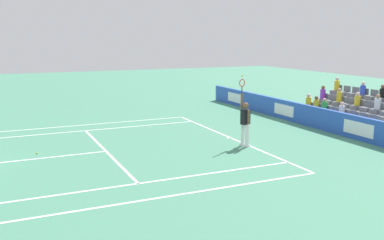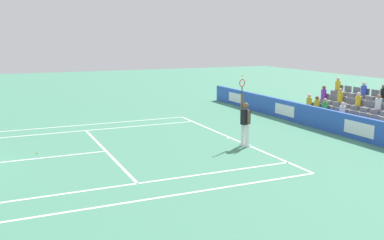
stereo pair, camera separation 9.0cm
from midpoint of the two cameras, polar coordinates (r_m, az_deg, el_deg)
line_baseline at (r=19.06m, az=4.95°, el=-2.34°), size 10.97×0.10×0.01m
line_service at (r=17.12m, az=-11.34°, el=-4.03°), size 8.23×0.10×0.01m
line_centre_service at (r=16.74m, az=-22.10°, el=-4.98°), size 0.10×6.40×0.01m
line_singles_sideline_left at (r=20.98m, az=-15.12°, el=-1.46°), size 0.10×11.89×0.01m
line_singles_sideline_right at (r=13.19m, az=-9.16°, el=-8.48°), size 0.10×11.89×0.01m
line_doubles_sideline_left at (r=22.31m, az=-15.70°, el=-0.77°), size 0.10×11.89×0.01m
line_doubles_sideline_right at (r=11.95m, az=-7.40°, el=-10.51°), size 0.10×11.89×0.01m
line_centre_mark at (r=19.01m, az=4.68°, el=-2.37°), size 0.10×0.20×0.01m
sponsor_barrier at (r=21.67m, az=16.12°, el=0.24°), size 21.00×0.22×1.02m
tennis_player at (r=17.50m, az=6.82°, el=-0.26°), size 0.54×0.42×2.85m
stadium_stand at (r=23.23m, az=20.44°, el=0.81°), size 4.96×2.85×2.18m
loose_tennis_ball at (r=17.44m, az=-19.77°, el=-4.10°), size 0.07×0.07×0.07m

